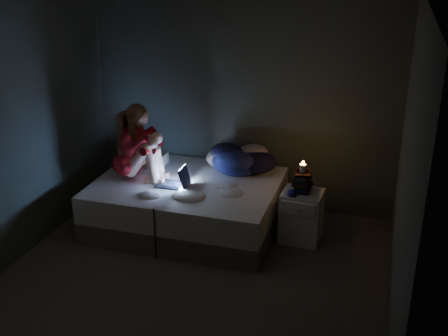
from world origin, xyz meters
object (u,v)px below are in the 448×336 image
at_px(nightstand, 301,216).
at_px(candle, 303,166).
at_px(bed, 188,204).
at_px(phone, 294,194).
at_px(woman, 126,141).
at_px(laptop, 172,176).

bearing_deg(nightstand, candle, 125.31).
height_order(bed, nightstand, nightstand).
height_order(bed, phone, phone).
bearing_deg(phone, nightstand, 53.39).
bearing_deg(woman, phone, -3.10).
distance_m(bed, nightstand, 1.27).
xyz_separation_m(nightstand, phone, (-0.07, -0.09, 0.28)).
height_order(bed, laptop, laptop).
height_order(laptop, nightstand, laptop).
bearing_deg(phone, candle, 66.57).
bearing_deg(woman, laptop, -11.37).
bearing_deg(candle, laptop, -170.20).
distance_m(woman, phone, 1.90).
bearing_deg(bed, candle, 4.22).
relative_size(woman, phone, 6.16).
bearing_deg(laptop, woman, 172.52).
bearing_deg(bed, nightstand, 2.95).
distance_m(laptop, candle, 1.40).
relative_size(woman, nightstand, 1.55).
bearing_deg(phone, laptop, -173.51).
height_order(laptop, candle, candle).
bearing_deg(nightstand, phone, -124.95).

